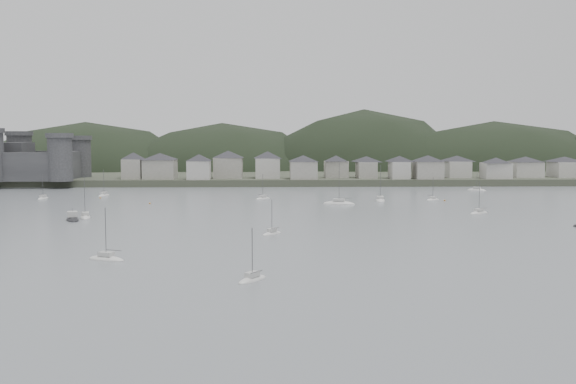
{
  "coord_description": "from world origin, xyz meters",
  "views": [
    {
      "loc": [
        -5.52,
        -104.29,
        21.34
      ],
      "look_at": [
        0.0,
        75.0,
        6.0
      ],
      "focal_mm": 40.17,
      "sensor_mm": 36.0,
      "label": 1
    }
  ],
  "objects": [
    {
      "name": "castle",
      "position": [
        -120.0,
        179.8,
        10.96
      ],
      "size": [
        66.0,
        43.0,
        20.0
      ],
      "color": "#363639",
      "rests_on": "far_shore_land"
    },
    {
      "name": "forested_ridge",
      "position": [
        4.83,
        269.4,
        -11.28
      ],
      "size": [
        851.55,
        103.94,
        102.57
      ],
      "color": "black",
      "rests_on": "ground"
    },
    {
      "name": "motor_launch_far",
      "position": [
        -55.81,
        61.29,
        0.29
      ],
      "size": [
        5.96,
        8.97,
        4.01
      ],
      "rotation": [
        0.0,
        0.0,
        3.52
      ],
      "color": "black",
      "rests_on": "ground"
    },
    {
      "name": "far_shore_land",
      "position": [
        0.0,
        295.0,
        1.5
      ],
      "size": [
        900.0,
        250.0,
        3.0
      ],
      "primitive_type": "cube",
      "color": "#383D2D",
      "rests_on": "ground"
    },
    {
      "name": "waterfront_town",
      "position": [
        50.59,
        183.34,
        8.66
      ],
      "size": [
        451.48,
        28.46,
        12.92
      ],
      "color": "gray",
      "rests_on": "far_shore_land"
    },
    {
      "name": "mooring_buoys",
      "position": [
        -11.73,
        82.71,
        0.15
      ],
      "size": [
        155.24,
        97.41,
        0.7
      ],
      "color": "#B77E3D",
      "rests_on": "ground"
    },
    {
      "name": "ground",
      "position": [
        0.0,
        0.0,
        0.0
      ],
      "size": [
        900.0,
        900.0,
        0.0
      ],
      "primitive_type": "plane",
      "color": "slate",
      "rests_on": "ground"
    },
    {
      "name": "moored_fleet",
      "position": [
        -10.27,
        67.38,
        0.18
      ],
      "size": [
        206.56,
        175.03,
        13.97
      ],
      "color": "silver",
      "rests_on": "ground"
    }
  ]
}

